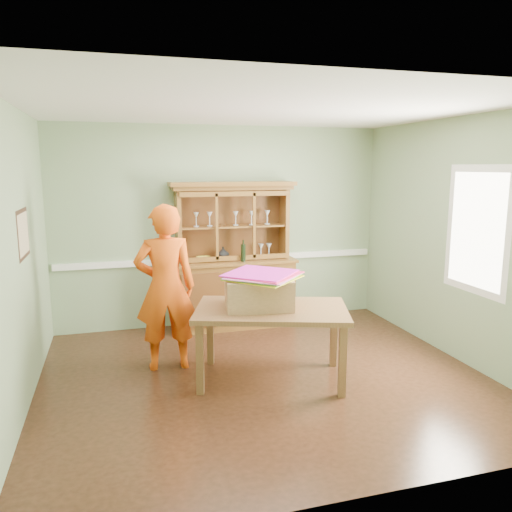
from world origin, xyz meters
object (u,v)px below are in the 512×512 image
object	(u,v)px
cardboard_box	(258,292)
person	(166,288)
china_hutch	(234,276)
dining_table	(271,316)

from	to	relation	value
cardboard_box	person	xyz separation A→B (m)	(-0.87, 0.53, -0.02)
china_hutch	person	xyz separation A→B (m)	(-1.04, -1.22, 0.20)
dining_table	person	bearing A→B (deg)	167.12
cardboard_box	person	world-z (taller)	person
cardboard_box	china_hutch	bearing A→B (deg)	84.67
cardboard_box	person	size ratio (longest dim) A/B	0.37
dining_table	person	distance (m)	1.18
person	cardboard_box	bearing A→B (deg)	150.26
china_hutch	dining_table	bearing A→B (deg)	-91.49
china_hutch	dining_table	distance (m)	1.82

